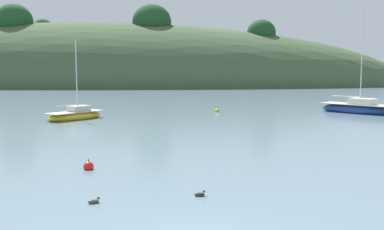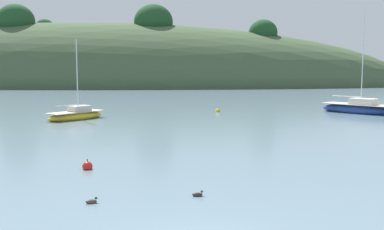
# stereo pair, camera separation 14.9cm
# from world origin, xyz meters

# --- Properties ---
(far_shoreline_hill) EXTENTS (150.00, 36.00, 32.31)m
(far_shoreline_hill) POSITION_xyz_m (-25.02, 94.44, 0.15)
(far_shoreline_hill) COLOR #425638
(far_shoreline_hill) RESTS_ON ground
(sailboat_white_near) EXTENTS (4.71, 5.29, 6.84)m
(sailboat_white_near) POSITION_xyz_m (-9.67, 27.97, 0.34)
(sailboat_white_near) COLOR gold
(sailboat_white_near) RESTS_ON ground
(sailboat_teal_outer) EXTENTS (6.60, 6.74, 10.14)m
(sailboat_teal_outer) POSITION_xyz_m (15.84, 32.96, 0.42)
(sailboat_teal_outer) COLOR navy
(sailboat_teal_outer) RESTS_ON ground
(mooring_buoy_outer) EXTENTS (0.44, 0.44, 0.54)m
(mooring_buoy_outer) POSITION_xyz_m (-4.56, 9.31, 0.12)
(mooring_buoy_outer) COLOR red
(mooring_buoy_outer) RESTS_ON ground
(mooring_buoy_channel) EXTENTS (0.44, 0.44, 0.54)m
(mooring_buoy_channel) POSITION_xyz_m (2.61, 34.01, 0.12)
(mooring_buoy_channel) COLOR yellow
(mooring_buoy_channel) RESTS_ON ground
(duck_trailing) EXTENTS (0.41, 0.29, 0.24)m
(duck_trailing) POSITION_xyz_m (-3.33, 4.41, 0.05)
(duck_trailing) COLOR #473828
(duck_trailing) RESTS_ON ground
(duck_lone_left) EXTENTS (0.43, 0.23, 0.24)m
(duck_lone_left) POSITION_xyz_m (0.11, 5.20, 0.05)
(duck_lone_left) COLOR #2D2823
(duck_lone_left) RESTS_ON ground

